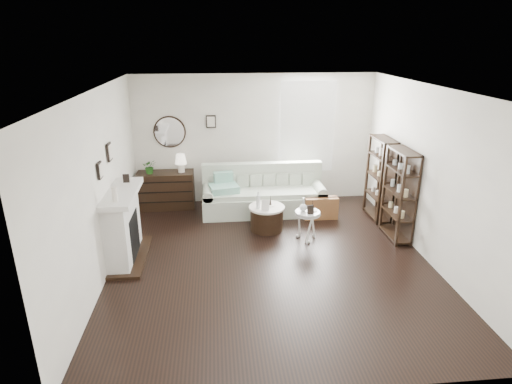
{
  "coord_description": "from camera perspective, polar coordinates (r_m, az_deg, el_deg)",
  "views": [
    {
      "loc": [
        -0.82,
        -6.04,
        3.39
      ],
      "look_at": [
        -0.16,
        0.8,
        0.88
      ],
      "focal_mm": 30.0,
      "sensor_mm": 36.0,
      "label": 1
    }
  ],
  "objects": [
    {
      "name": "card_frame_ped",
      "position": [
        7.35,
        7.27,
        -2.36
      ],
      "size": [
        0.12,
        0.05,
        0.16
      ],
      "primitive_type": "cube",
      "rotation": [
        -0.21,
        0.0,
        0.06
      ],
      "color": "black",
      "rests_on": "pedestal_table"
    },
    {
      "name": "shelf_unit_near",
      "position": [
        7.83,
        18.55,
        -0.34
      ],
      "size": [
        0.3,
        0.8,
        1.6
      ],
      "color": "black",
      "rests_on": "ground"
    },
    {
      "name": "eiffel_ped",
      "position": [
        7.49,
        7.53,
        -1.9
      ],
      "size": [
        0.1,
        0.1,
        0.16
      ],
      "primitive_type": null,
      "rotation": [
        0.0,
        0.0,
        -0.03
      ],
      "color": "black",
      "rests_on": "pedestal_table"
    },
    {
      "name": "bottle_drum",
      "position": [
        7.69,
        0.3,
        -1.08
      ],
      "size": [
        0.07,
        0.07,
        0.32
      ],
      "primitive_type": "cylinder",
      "color": "silver",
      "rests_on": "drum_table"
    },
    {
      "name": "eiffel_drum",
      "position": [
        7.86,
        1.94,
        -1.22
      ],
      "size": [
        0.12,
        0.12,
        0.17
      ],
      "primitive_type": null,
      "rotation": [
        0.0,
        0.0,
        -0.33
      ],
      "color": "black",
      "rests_on": "drum_table"
    },
    {
      "name": "flask_ped",
      "position": [
        7.43,
        6.34,
        -1.68
      ],
      "size": [
        0.13,
        0.13,
        0.25
      ],
      "primitive_type": null,
      "color": "silver",
      "rests_on": "pedestal_table"
    },
    {
      "name": "drum_table",
      "position": [
        7.92,
        1.43,
        -3.45
      ],
      "size": [
        0.66,
        0.66,
        0.46
      ],
      "rotation": [
        0.0,
        0.0,
        0.32
      ],
      "color": "black",
      "rests_on": "ground"
    },
    {
      "name": "card_frame_drum",
      "position": [
        7.65,
        1.26,
        -1.75
      ],
      "size": [
        0.15,
        0.08,
        0.19
      ],
      "primitive_type": "cube",
      "rotation": [
        -0.21,
        0.0,
        -0.18
      ],
      "color": "silver",
      "rests_on": "drum_table"
    },
    {
      "name": "fireplace",
      "position": [
        7.11,
        -17.24,
        -4.56
      ],
      "size": [
        0.5,
        1.4,
        1.84
      ],
      "color": "silver",
      "rests_on": "ground"
    },
    {
      "name": "quilt",
      "position": [
        8.48,
        -4.33,
        0.5
      ],
      "size": [
        0.63,
        0.56,
        0.14
      ],
      "primitive_type": "cube",
      "rotation": [
        0.0,
        0.0,
        0.21
      ],
      "color": "#289575",
      "rests_on": "sofa"
    },
    {
      "name": "dresser",
      "position": [
        9.08,
        -11.88,
        0.26
      ],
      "size": [
        1.15,
        0.49,
        0.77
      ],
      "color": "black",
      "rests_on": "ground"
    },
    {
      "name": "room",
      "position": [
        9.05,
        4.5,
        8.55
      ],
      "size": [
        5.5,
        5.5,
        5.5
      ],
      "color": "black",
      "rests_on": "ground"
    },
    {
      "name": "table_lamp",
      "position": [
        8.88,
        -9.99,
        3.82
      ],
      "size": [
        0.29,
        0.29,
        0.38
      ],
      "primitive_type": null,
      "rotation": [
        0.0,
        0.0,
        0.26
      ],
      "color": "beige",
      "rests_on": "dresser"
    },
    {
      "name": "potted_plant",
      "position": [
        8.92,
        -13.99,
        3.31
      ],
      "size": [
        0.3,
        0.27,
        0.29
      ],
      "primitive_type": "imported",
      "rotation": [
        0.0,
        0.0,
        0.16
      ],
      "color": "#1E4F16",
      "rests_on": "dresser"
    },
    {
      "name": "suitcase",
      "position": [
        8.5,
        8.64,
        -2.11
      ],
      "size": [
        0.66,
        0.22,
        0.44
      ],
      "primitive_type": "cube",
      "rotation": [
        0.0,
        0.0,
        -0.01
      ],
      "color": "brown",
      "rests_on": "ground"
    },
    {
      "name": "shelf_unit_far",
      "position": [
        8.61,
        16.22,
        1.73
      ],
      "size": [
        0.3,
        0.8,
        1.6
      ],
      "color": "black",
      "rests_on": "ground"
    },
    {
      "name": "sofa",
      "position": [
        8.73,
        0.99,
        -0.59
      ],
      "size": [
        2.46,
        0.85,
        0.96
      ],
      "color": "#B5C0AB",
      "rests_on": "ground"
    },
    {
      "name": "pedestal_table",
      "position": [
        7.49,
        6.89,
        -2.91
      ],
      "size": [
        0.44,
        0.44,
        0.53
      ],
      "rotation": [
        0.0,
        0.0,
        0.01
      ],
      "color": "white",
      "rests_on": "ground"
    }
  ]
}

